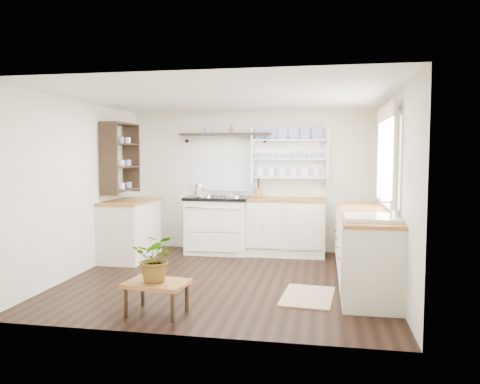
% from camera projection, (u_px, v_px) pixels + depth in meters
% --- Properties ---
extents(floor, '(4.00, 3.80, 0.01)m').
position_uv_depth(floor, '(228.00, 279.00, 5.98)').
color(floor, black).
rests_on(floor, ground).
extents(wall_back, '(4.00, 0.02, 2.30)m').
position_uv_depth(wall_back, '(251.00, 181.00, 7.75)').
color(wall_back, silver).
rests_on(wall_back, ground).
extents(wall_right, '(0.02, 3.80, 2.30)m').
position_uv_depth(wall_right, '(393.00, 192.00, 5.53)').
color(wall_right, silver).
rests_on(wall_right, ground).
extents(wall_left, '(0.02, 3.80, 2.30)m').
position_uv_depth(wall_left, '(81.00, 187.00, 6.24)').
color(wall_left, silver).
rests_on(wall_left, ground).
extents(ceiling, '(4.00, 3.80, 0.01)m').
position_uv_depth(ceiling, '(227.00, 97.00, 5.79)').
color(ceiling, white).
rests_on(ceiling, wall_back).
extents(window, '(0.08, 1.55, 1.22)m').
position_uv_depth(window, '(387.00, 157.00, 5.65)').
color(window, white).
rests_on(window, wall_right).
extents(aga_cooker, '(1.02, 0.71, 0.94)m').
position_uv_depth(aga_cooker, '(218.00, 224.00, 7.57)').
color(aga_cooker, white).
rests_on(aga_cooker, floor).
extents(back_cabinets, '(1.27, 0.63, 0.90)m').
position_uv_depth(back_cabinets, '(285.00, 226.00, 7.40)').
color(back_cabinets, beige).
rests_on(back_cabinets, floor).
extents(right_cabinets, '(0.62, 2.43, 0.90)m').
position_uv_depth(right_cabinets, '(364.00, 247.00, 5.74)').
color(right_cabinets, beige).
rests_on(right_cabinets, floor).
extents(belfast_sink, '(0.55, 0.60, 0.45)m').
position_uv_depth(belfast_sink, '(371.00, 229.00, 4.97)').
color(belfast_sink, white).
rests_on(belfast_sink, right_cabinets).
extents(left_cabinets, '(0.62, 1.13, 0.90)m').
position_uv_depth(left_cabinets, '(131.00, 229.00, 7.13)').
color(left_cabinets, beige).
rests_on(left_cabinets, floor).
extents(plate_rack, '(1.20, 0.22, 0.90)m').
position_uv_depth(plate_rack, '(290.00, 157.00, 7.57)').
color(plate_rack, white).
rests_on(plate_rack, wall_back).
extents(high_shelf, '(1.50, 0.29, 0.16)m').
position_uv_depth(high_shelf, '(226.00, 135.00, 7.64)').
color(high_shelf, black).
rests_on(high_shelf, wall_back).
extents(left_shelving, '(0.28, 0.80, 1.05)m').
position_uv_depth(left_shelving, '(120.00, 157.00, 7.06)').
color(left_shelving, black).
rests_on(left_shelving, wall_left).
extents(kettle, '(0.18, 0.18, 0.22)m').
position_uv_depth(kettle, '(199.00, 189.00, 7.45)').
color(kettle, silver).
rests_on(kettle, aga_cooker).
extents(utensil_crock, '(0.12, 0.12, 0.14)m').
position_uv_depth(utensil_crock, '(258.00, 193.00, 7.52)').
color(utensil_crock, '#A15F3B').
rests_on(utensil_crock, back_cabinets).
extents(center_table, '(0.65, 0.50, 0.33)m').
position_uv_depth(center_table, '(157.00, 286.00, 4.66)').
color(center_table, brown).
rests_on(center_table, floor).
extents(potted_plant, '(0.47, 0.42, 0.48)m').
position_uv_depth(potted_plant, '(156.00, 258.00, 4.64)').
color(potted_plant, '#3F7233').
rests_on(potted_plant, center_table).
extents(floor_rug, '(0.62, 0.89, 0.02)m').
position_uv_depth(floor_rug, '(308.00, 296.00, 5.23)').
color(floor_rug, '#9C715B').
rests_on(floor_rug, floor).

